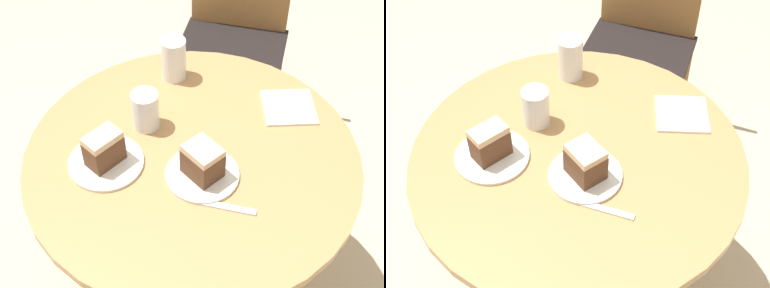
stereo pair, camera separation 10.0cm
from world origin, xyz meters
TOP-DOWN VIEW (x-y plane):
  - ground_plane at (0.00, 0.00)m, footprint 8.00×8.00m
  - table at (0.00, 0.00)m, footprint 0.95×0.95m
  - chair at (0.00, 0.91)m, footprint 0.48×0.49m
  - plate_near at (0.04, -0.07)m, footprint 0.20×0.20m
  - plate_far at (-0.23, -0.08)m, footprint 0.21×0.21m
  - cake_slice_near at (0.04, -0.07)m, footprint 0.12×0.12m
  - cake_slice_far at (-0.23, -0.08)m, footprint 0.11×0.12m
  - glass_lemonade at (-0.15, 0.09)m, footprint 0.08×0.08m
  - glass_water at (-0.12, 0.32)m, footprint 0.08×0.08m
  - napkin_stack at (0.26, 0.24)m, footprint 0.19×0.19m
  - fork at (0.12, -0.17)m, footprint 0.16×0.03m

SIDE VIEW (x-z plane):
  - ground_plane at x=0.00m, z-range 0.00..0.00m
  - chair at x=0.00m, z-range 0.02..0.97m
  - table at x=0.00m, z-range 0.21..0.93m
  - fork at x=0.12m, z-range 0.72..0.73m
  - napkin_stack at x=0.26m, z-range 0.72..0.73m
  - plate_near at x=0.04m, z-range 0.72..0.73m
  - plate_far at x=-0.23m, z-range 0.72..0.73m
  - glass_lemonade at x=-0.15m, z-range 0.72..0.84m
  - cake_slice_near at x=0.04m, z-range 0.73..0.83m
  - cake_slice_far at x=-0.23m, z-range 0.73..0.83m
  - glass_water at x=-0.12m, z-range 0.71..0.85m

